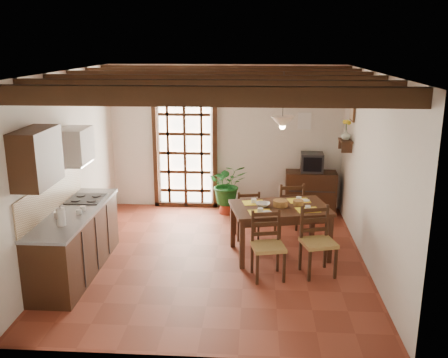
# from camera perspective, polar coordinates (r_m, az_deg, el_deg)

# --- Properties ---
(ground_plane) EXTENTS (5.00, 5.00, 0.00)m
(ground_plane) POSITION_cam_1_polar(r_m,az_deg,el_deg) (7.77, -0.94, -8.99)
(ground_plane) COLOR brown
(room_shell) EXTENTS (4.52, 5.02, 2.81)m
(room_shell) POSITION_cam_1_polar(r_m,az_deg,el_deg) (7.21, -1.01, 4.28)
(room_shell) COLOR silver
(room_shell) RESTS_ON ground_plane
(ceiling_beams) EXTENTS (4.50, 4.34, 0.20)m
(ceiling_beams) POSITION_cam_1_polar(r_m,az_deg,el_deg) (7.09, -1.04, 11.22)
(ceiling_beams) COLOR black
(ceiling_beams) RESTS_ON room_shell
(french_door) EXTENTS (1.26, 0.11, 2.32)m
(french_door) POSITION_cam_1_polar(r_m,az_deg,el_deg) (9.81, -4.47, 3.42)
(french_door) COLOR white
(french_door) RESTS_ON ground_plane
(kitchen_counter) EXTENTS (0.64, 2.25, 1.38)m
(kitchen_counter) POSITION_cam_1_polar(r_m,az_deg,el_deg) (7.45, -16.62, -6.80)
(kitchen_counter) COLOR black
(kitchen_counter) RESTS_ON ground_plane
(upper_cabinet) EXTENTS (0.35, 0.80, 0.70)m
(upper_cabinet) POSITION_cam_1_polar(r_m,az_deg,el_deg) (6.48, -20.65, 2.30)
(upper_cabinet) COLOR black
(upper_cabinet) RESTS_ON room_shell
(range_hood) EXTENTS (0.38, 0.60, 0.54)m
(range_hood) POSITION_cam_1_polar(r_m,az_deg,el_deg) (7.62, -16.62, 3.62)
(range_hood) COLOR white
(range_hood) RESTS_ON room_shell
(counter_items) EXTENTS (0.50, 1.43, 0.25)m
(counter_items) POSITION_cam_1_polar(r_m,az_deg,el_deg) (7.37, -16.67, -3.03)
(counter_items) COLOR black
(counter_items) RESTS_ON kitchen_counter
(dining_table) EXTENTS (1.62, 1.22, 0.79)m
(dining_table) POSITION_cam_1_polar(r_m,az_deg,el_deg) (7.68, 6.42, -3.84)
(dining_table) COLOR #391F12
(dining_table) RESTS_ON ground_plane
(chair_near_left) EXTENTS (0.52, 0.50, 0.95)m
(chair_near_left) POSITION_cam_1_polar(r_m,az_deg,el_deg) (7.08, 5.01, -8.95)
(chair_near_left) COLOR #A58646
(chair_near_left) RESTS_ON ground_plane
(chair_near_right) EXTENTS (0.55, 0.53, 0.97)m
(chair_near_right) POSITION_cam_1_polar(r_m,az_deg,el_deg) (7.27, 10.62, -8.42)
(chair_near_right) COLOR #A58646
(chair_near_right) RESTS_ON ground_plane
(chair_far_left) EXTENTS (0.46, 0.44, 0.85)m
(chair_far_left) POSITION_cam_1_polar(r_m,az_deg,el_deg) (8.43, 2.64, -5.02)
(chair_far_left) COLOR #A58646
(chair_far_left) RESTS_ON ground_plane
(chair_far_right) EXTENTS (0.51, 0.50, 0.96)m
(chair_far_right) POSITION_cam_1_polar(r_m,az_deg,el_deg) (8.58, 7.41, -4.52)
(chair_far_right) COLOR #A58646
(chair_far_right) RESTS_ON ground_plane
(table_setting) EXTENTS (1.06, 0.70, 0.10)m
(table_setting) POSITION_cam_1_polar(r_m,az_deg,el_deg) (7.63, 6.45, -2.67)
(table_setting) COLOR yellow
(table_setting) RESTS_ON dining_table
(table_bowl) EXTENTS (0.24, 0.24, 0.05)m
(table_bowl) POSITION_cam_1_polar(r_m,az_deg,el_deg) (7.63, 4.46, -2.92)
(table_bowl) COLOR white
(table_bowl) RESTS_ON dining_table
(sideboard) EXTENTS (0.97, 0.46, 0.81)m
(sideboard) POSITION_cam_1_polar(r_m,az_deg,el_deg) (9.74, 9.85, -1.52)
(sideboard) COLOR black
(sideboard) RESTS_ON ground_plane
(crt_tv) EXTENTS (0.43, 0.40, 0.36)m
(crt_tv) POSITION_cam_1_polar(r_m,az_deg,el_deg) (9.58, 10.02, 1.89)
(crt_tv) COLOR black
(crt_tv) RESTS_ON sideboard
(fuse_box) EXTENTS (0.25, 0.03, 0.32)m
(fuse_box) POSITION_cam_1_polar(r_m,az_deg,el_deg) (9.68, 9.18, 6.57)
(fuse_box) COLOR white
(fuse_box) RESTS_ON room_shell
(plant_pot) EXTENTS (0.36, 0.36, 0.22)m
(plant_pot) POSITION_cam_1_polar(r_m,az_deg,el_deg) (9.68, 0.42, -3.23)
(plant_pot) COLOR maroon
(plant_pot) RESTS_ON ground_plane
(potted_plant) EXTENTS (2.12, 1.90, 2.07)m
(potted_plant) POSITION_cam_1_polar(r_m,az_deg,el_deg) (9.54, 0.43, -0.62)
(potted_plant) COLOR #144C19
(potted_plant) RESTS_ON ground_plane
(wall_shelf) EXTENTS (0.20, 0.42, 0.20)m
(wall_shelf) POSITION_cam_1_polar(r_m,az_deg,el_deg) (8.94, 13.71, 4.05)
(wall_shelf) COLOR black
(wall_shelf) RESTS_ON room_shell
(shelf_vase) EXTENTS (0.15, 0.15, 0.15)m
(shelf_vase) POSITION_cam_1_polar(r_m,az_deg,el_deg) (8.92, 13.77, 4.92)
(shelf_vase) COLOR #B2BFB2
(shelf_vase) RESTS_ON wall_shelf
(shelf_flowers) EXTENTS (0.14, 0.14, 0.36)m
(shelf_flowers) POSITION_cam_1_polar(r_m,az_deg,el_deg) (8.89, 13.85, 6.24)
(shelf_flowers) COLOR yellow
(shelf_flowers) RESTS_ON shelf_vase
(framed_picture) EXTENTS (0.03, 0.32, 0.32)m
(framed_picture) POSITION_cam_1_polar(r_m,az_deg,el_deg) (8.87, 14.47, 7.44)
(framed_picture) COLOR brown
(framed_picture) RESTS_ON room_shell
(pendant_lamp) EXTENTS (0.36, 0.36, 0.84)m
(pendant_lamp) POSITION_cam_1_polar(r_m,az_deg,el_deg) (7.44, 6.71, 6.58)
(pendant_lamp) COLOR black
(pendant_lamp) RESTS_ON room_shell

